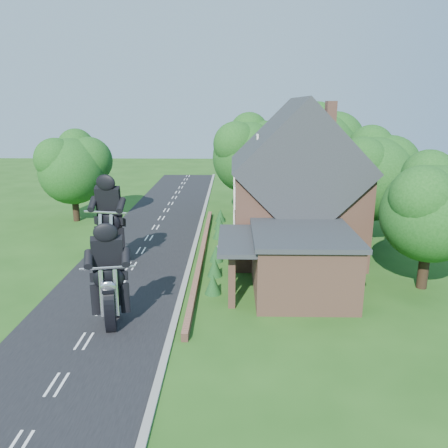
{
  "coord_description": "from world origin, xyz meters",
  "views": [
    {
      "loc": [
        6.29,
        -22.53,
        9.75
      ],
      "look_at": [
        5.82,
        2.91,
        2.8
      ],
      "focal_mm": 35.0,
      "sensor_mm": 36.0,
      "label": 1
    }
  ],
  "objects_px": {
    "garden_wall": "(202,253)",
    "house": "(295,190)",
    "annex": "(299,262)",
    "motorcycle_lead": "(112,310)",
    "motorcycle_follow": "(112,251)"
  },
  "relations": [
    {
      "from": "garden_wall",
      "to": "motorcycle_follow",
      "type": "height_order",
      "value": "motorcycle_follow"
    },
    {
      "from": "motorcycle_follow",
      "to": "house",
      "type": "bearing_deg",
      "value": -157.91
    },
    {
      "from": "garden_wall",
      "to": "motorcycle_lead",
      "type": "bearing_deg",
      "value": -109.89
    },
    {
      "from": "garden_wall",
      "to": "motorcycle_lead",
      "type": "height_order",
      "value": "motorcycle_lead"
    },
    {
      "from": "garden_wall",
      "to": "annex",
      "type": "height_order",
      "value": "annex"
    },
    {
      "from": "annex",
      "to": "motorcycle_follow",
      "type": "height_order",
      "value": "annex"
    },
    {
      "from": "garden_wall",
      "to": "house",
      "type": "relative_size",
      "value": 2.15
    },
    {
      "from": "annex",
      "to": "motorcycle_lead",
      "type": "relative_size",
      "value": 4.49
    },
    {
      "from": "house",
      "to": "garden_wall",
      "type": "bearing_deg",
      "value": -170.83
    },
    {
      "from": "annex",
      "to": "motorcycle_lead",
      "type": "bearing_deg",
      "value": -157.43
    },
    {
      "from": "garden_wall",
      "to": "motorcycle_follow",
      "type": "bearing_deg",
      "value": -164.42
    },
    {
      "from": "garden_wall",
      "to": "house",
      "type": "xyz_separation_m",
      "value": [
        6.19,
        1.0,
        4.14
      ]
    },
    {
      "from": "motorcycle_lead",
      "to": "motorcycle_follow",
      "type": "xyz_separation_m",
      "value": [
        -2.12,
        7.99,
        0.13
      ]
    },
    {
      "from": "annex",
      "to": "motorcycle_follow",
      "type": "relative_size",
      "value": 3.82
    },
    {
      "from": "annex",
      "to": "motorcycle_lead",
      "type": "distance_m",
      "value": 9.83
    }
  ]
}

